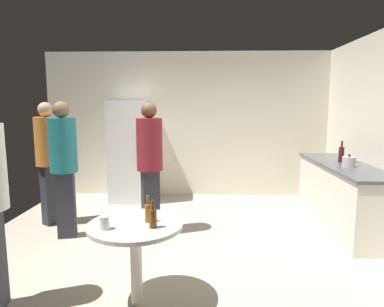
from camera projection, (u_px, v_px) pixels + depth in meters
name	position (u px, v px, depth m)	size (l,w,h in m)	color
ground_plane	(178.00, 257.00, 3.90)	(5.20, 5.20, 0.10)	#B2A893
wall_back	(188.00, 125.00, 6.30)	(5.32, 0.06, 2.70)	silver
refrigerator	(131.00, 151.00, 5.97)	(0.70, 0.68, 1.80)	white
kitchen_counter	(343.00, 195.00, 4.74)	(0.64, 2.19, 0.90)	beige
kettle	(349.00, 162.00, 4.43)	(0.24, 0.17, 0.18)	#B2B2B7
wine_bottle_on_counter	(341.00, 154.00, 4.80)	(0.08, 0.08, 0.31)	#3F141E
foreground_table	(136.00, 235.00, 2.81)	(0.80, 0.80, 0.73)	beige
beer_bottle_amber	(148.00, 212.00, 2.82)	(0.06, 0.06, 0.23)	#8C5919
beer_bottle_brown	(153.00, 218.00, 2.68)	(0.06, 0.06, 0.23)	#593314
plastic_cup_white	(104.00, 223.00, 2.65)	(0.08, 0.08, 0.11)	white
person_in_maroon_shirt	(150.00, 158.00, 4.39)	(0.45, 0.45, 1.76)	#2D2D38
person_in_teal_shirt	(64.00, 159.00, 4.25)	(0.40, 0.40, 1.77)	#2D2D38
person_in_orange_shirt	(48.00, 154.00, 4.73)	(0.47, 0.47, 1.76)	#2D2D38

